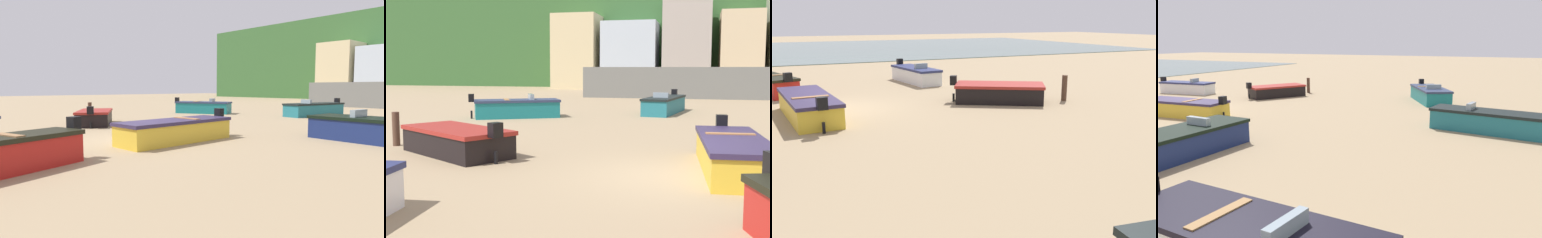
% 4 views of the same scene
% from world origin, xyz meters
% --- Properties ---
extents(ground_plane, '(160.00, 160.00, 0.00)m').
position_xyz_m(ground_plane, '(0.00, 0.00, 0.00)').
color(ground_plane, '#9C8563').
extents(headland_hill, '(90.00, 32.00, 14.41)m').
position_xyz_m(headland_hill, '(0.00, 66.00, 7.20)').
color(headland_hill, '#335E2E').
rests_on(headland_hill, ground).
extents(harbor_pier, '(20.90, 2.40, 2.63)m').
position_xyz_m(harbor_pier, '(1.23, 30.00, 1.31)').
color(harbor_pier, slate).
rests_on(harbor_pier, ground).
extents(townhouse_far_left, '(5.36, 6.94, 9.09)m').
position_xyz_m(townhouse_far_left, '(-14.32, 47.47, 4.55)').
color(townhouse_far_left, '#CEBC8C').
rests_on(townhouse_far_left, ground).
extents(townhouse_left, '(6.43, 6.03, 8.04)m').
position_xyz_m(townhouse_left, '(-7.64, 47.02, 4.02)').
color(townhouse_left, '#AFBECD').
rests_on(townhouse_left, ground).
extents(townhouse_centre_left, '(5.46, 5.18, 10.26)m').
position_xyz_m(townhouse_centre_left, '(-0.95, 46.59, 5.13)').
color(townhouse_centre_left, '#A59B91').
rests_on(townhouse_centre_left, ground).
extents(townhouse_centre, '(4.65, 5.76, 8.98)m').
position_xyz_m(townhouse_centre, '(5.10, 46.88, 4.49)').
color(townhouse_centre, '#CFB78E').
rests_on(townhouse_centre, ground).
extents(boat_teal_1, '(4.59, 3.48, 1.25)m').
position_xyz_m(boat_teal_1, '(-8.62, 11.72, 0.48)').
color(boat_teal_1, '#187277').
rests_on(boat_teal_1, ground).
extents(boat_black_3, '(4.10, 3.42, 1.12)m').
position_xyz_m(boat_black_3, '(-6.44, 1.39, 0.41)').
color(boat_black_3, black).
rests_on(boat_black_3, ground).
extents(boat_yellow_4, '(1.84, 5.08, 1.17)m').
position_xyz_m(boat_yellow_4, '(1.32, 1.01, 0.43)').
color(boat_yellow_4, gold).
rests_on(boat_yellow_4, ground).
extents(boat_teal_7, '(2.24, 5.41, 1.26)m').
position_xyz_m(boat_teal_7, '(-1.38, 15.97, 0.48)').
color(boat_teal_7, '#206A77').
rests_on(boat_teal_7, ground).
extents(mooring_post_near_water, '(0.23, 0.23, 1.12)m').
position_xyz_m(mooring_post_near_water, '(-9.17, 2.36, 0.56)').
color(mooring_post_near_water, '#4E3528').
rests_on(mooring_post_near_water, ground).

